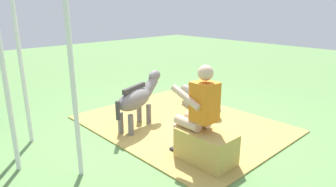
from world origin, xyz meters
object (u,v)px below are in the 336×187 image
Objects in this scene: hay_bale at (206,147)px; tent_pole_mid at (5,80)px; tent_pole_right at (21,66)px; pony_standing at (138,98)px; person_seated at (198,109)px; tent_pole_left at (73,83)px; pony_lying at (202,104)px.

tent_pole_mid is (1.55, 1.89, 0.96)m from hay_bale.
hay_bale is 0.32× the size of tent_pole_right.
hay_bale is 0.59× the size of pony_standing.
person_seated is 0.56× the size of tent_pole_left.
pony_standing is (1.43, -0.09, -0.19)m from person_seated.
tent_pole_mid reaches higher than pony_standing.
tent_pole_right is (0.98, 2.92, 0.99)m from pony_lying.
person_seated is 2.39m from tent_pole_mid.
hay_bale is 0.32× the size of tent_pole_left.
pony_lying is at bearing -48.01° from hay_bale.
person_seated is at bearing -145.43° from tent_pole_right.
pony_lying is at bearing -94.08° from tent_pole_mid.
tent_pole_mid reaches higher than person_seated.
person_seated is at bearing -118.18° from tent_pole_left.
person_seated is 2.62m from tent_pole_right.
tent_pole_right is (0.70, 1.56, 0.65)m from pony_standing.
pony_lying is 0.57× the size of tent_pole_mid.
tent_pole_right is 1.00× the size of tent_pole_mid.
person_seated reaches higher than pony_standing.
tent_pole_left reaches higher than pony_standing.
tent_pole_right is at bearing 34.57° from person_seated.
person_seated reaches higher than pony_lying.
tent_pole_mid is (-0.04, 1.98, 0.65)m from pony_standing.
pony_standing is 1.83m from tent_pole_right.
pony_standing is at bearing -114.23° from tent_pole_right.
tent_pole_right is (2.13, 1.47, 0.46)m from person_seated.
tent_pole_right is at bearing -29.82° from tent_pole_mid.
pony_standing is at bearing -64.24° from tent_pole_left.
pony_lying is 3.49m from tent_pole_mid.
tent_pole_left is (-0.42, 2.81, 0.99)m from pony_lying.
person_seated is (0.16, -0.00, 0.50)m from hay_bale.
pony_lying is (1.15, -1.45, -0.54)m from person_seated.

